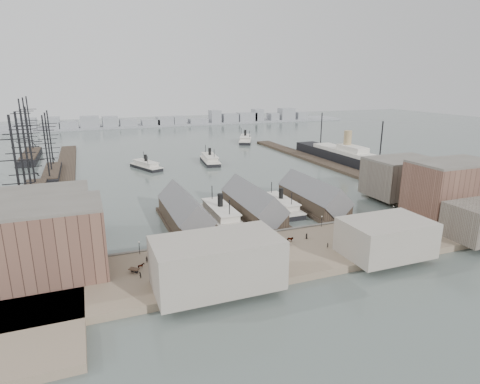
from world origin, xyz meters
name	(u,v)px	position (x,y,z in m)	size (l,w,h in m)	color
ground	(272,231)	(0.00, 0.00, 0.00)	(900.00, 900.00, 0.00)	#4A5651
quay	(301,251)	(0.00, -20.00, 1.00)	(180.00, 30.00, 2.00)	#7C6953
seawall	(279,233)	(0.00, -5.20, 1.15)	(180.00, 1.20, 2.30)	#59544C
west_wharf	(64,180)	(-68.00, 100.00, 0.80)	(10.00, 220.00, 1.60)	#2D231C
east_wharf	(323,163)	(78.00, 90.00, 0.80)	(10.00, 180.00, 1.60)	#2D231C
ferry_shed_west	(185,212)	(-26.00, 16.88, 4.64)	(14.00, 42.00, 12.60)	#2D231C
ferry_shed_center	(253,204)	(0.00, 16.88, 4.64)	(14.00, 42.00, 12.60)	#2D231C
ferry_shed_east	(313,197)	(26.00, 16.88, 4.64)	(14.00, 42.00, 12.60)	#2D231C
warehouse_west_front	(36,244)	(-70.00, -12.00, 11.00)	(32.00, 18.00, 18.00)	brown
warehouse_west_back	(46,214)	(-70.00, 18.00, 9.00)	(26.00, 20.00, 14.00)	#60564C
warehouse_east_front	(451,189)	(66.00, -12.00, 11.50)	(30.00, 18.00, 19.00)	brown
warehouse_east_back	(401,177)	(68.00, 15.00, 9.50)	(28.00, 20.00, 15.00)	#60564C
street_bldg_center	(386,237)	(20.00, -32.00, 7.00)	(24.00, 16.00, 10.00)	gray
street_bldg_west	(217,262)	(-30.00, -32.00, 8.00)	(30.00, 16.00, 12.00)	gray
street_bldg_east	(479,221)	(55.00, -33.00, 7.50)	(18.00, 14.00, 11.00)	#60564C
lamp_post_far_w	(139,245)	(-45.00, -7.00, 4.71)	(0.44, 0.44, 3.92)	black
lamp_post_near_w	(238,231)	(-15.00, -7.00, 4.71)	(0.44, 0.44, 3.92)	black
lamp_post_near_e	(322,219)	(15.00, -7.00, 4.71)	(0.44, 0.44, 3.92)	black
lamp_post_far_e	(393,209)	(45.00, -7.00, 4.71)	(0.44, 0.44, 3.92)	black
far_shore	(137,123)	(-2.07, 334.14, 3.91)	(500.00, 40.00, 15.72)	gray
ferry_docked_west	(220,214)	(-13.00, 16.25, 2.55)	(9.13, 30.44, 10.87)	black
ferry_docked_east	(281,205)	(13.00, 19.19, 2.24)	(8.03, 26.78, 9.56)	black
ferry_open_near	(146,165)	(-24.89, 115.38, 2.07)	(16.33, 25.73, 8.85)	black
ferry_open_mid	(210,159)	(14.19, 117.61, 2.34)	(11.50, 28.74, 9.99)	black
ferry_open_far	(245,139)	(65.69, 187.10, 2.54)	(20.70, 31.49, 10.86)	black
sailing_ship_near	(30,198)	(-79.57, 62.85, 2.82)	(9.35, 64.43, 38.45)	black
sailing_ship_mid	(52,172)	(-74.30, 114.66, 2.40)	(8.15, 47.11, 33.52)	black
sailing_ship_far	(31,155)	(-89.76, 169.92, 2.83)	(9.52, 52.89, 39.14)	black
ocean_steamer	(347,157)	(92.00, 86.47, 4.31)	(13.72, 100.23, 20.05)	black
tram	(386,222)	(34.52, -15.48, 3.89)	(3.86, 10.63, 3.70)	black
horse_cart_left	(139,267)	(-46.43, -16.96, 2.81)	(4.47, 3.98, 1.58)	black
horse_cart_center	(289,240)	(-1.56, -15.10, 2.85)	(4.72, 3.81, 1.71)	black
horse_cart_right	(367,234)	(23.81, -19.44, 2.81)	(4.59, 1.60, 1.60)	black
pedestrian_0	(147,259)	(-43.94, -13.32, 2.91)	(0.66, 0.48, 1.82)	black
pedestrian_1	(140,275)	(-46.87, -21.58, 2.79)	(0.77, 0.60, 1.58)	black
pedestrian_2	(214,244)	(-23.64, -9.40, 2.81)	(1.04, 0.60, 1.62)	black
pedestrian_3	(281,260)	(-9.97, -26.57, 2.80)	(0.94, 0.39, 1.60)	black
pedestrian_4	(307,236)	(5.01, -14.29, 2.90)	(0.88, 0.57, 1.79)	black
pedestrian_5	(328,245)	(7.17, -22.79, 2.80)	(0.58, 0.43, 1.60)	black
pedestrian_6	(344,225)	(21.83, -10.25, 2.83)	(0.81, 0.63, 1.66)	black
pedestrian_7	(398,239)	(30.23, -26.18, 2.86)	(1.11, 0.64, 1.73)	black
pedestrian_8	(381,224)	(34.51, -13.46, 2.79)	(0.93, 0.39, 1.58)	black
pedestrian_9	(447,221)	(57.12, -19.72, 2.91)	(0.89, 0.58, 1.82)	black
pedestrian_10	(336,227)	(17.95, -11.03, 2.82)	(0.60, 0.44, 1.64)	black
pedestrian_11	(425,214)	(56.47, -10.96, 2.79)	(1.02, 0.59, 1.58)	black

